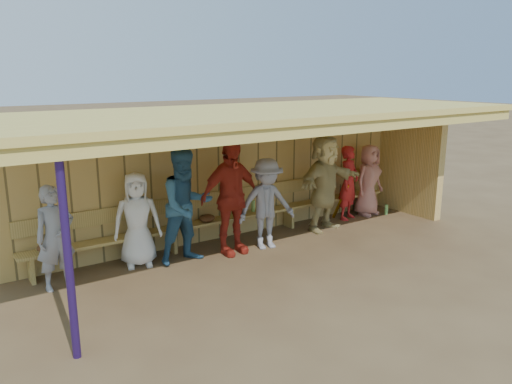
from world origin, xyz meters
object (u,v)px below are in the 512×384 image
player_d (231,198)px  player_e (266,204)px  player_f (325,183)px  player_b (137,220)px  player_a (55,238)px  player_c (186,206)px  player_h (369,180)px  player_g (349,183)px  bench (233,211)px

player_d → player_e: size_ratio=1.22×
player_d → player_f: bearing=-0.2°
player_b → player_d: (1.54, -0.37, 0.22)m
player_a → player_e: 3.52m
player_f → player_b: bearing=163.0°
player_c → player_d: 0.81m
player_d → player_h: (3.76, 0.37, -0.21)m
player_d → player_g: player_d is taller
player_b → player_c: bearing=-5.7°
bench → player_f: bearing=-18.0°
player_h → player_d: bearing=178.1°
player_g → player_b: bearing=158.6°
player_b → bench: player_b is taller
bench → player_d: bearing=-124.4°
player_b → player_e: player_e is taller
player_d → player_a: bearing=173.8°
player_c → player_e: 1.49m
player_a → player_f: (5.08, -0.08, 0.19)m
player_b → player_g: player_g is taller
player_d → player_h: size_ratio=1.28×
player_b → player_h: player_h is taller
bench → player_a: bearing=-171.4°
player_d → player_h: player_d is taller
player_a → player_f: player_f is taller
bench → player_g: bearing=-6.4°
player_a → player_g: size_ratio=0.98×
player_e → player_b: bearing=179.4°
player_d → bench: size_ratio=0.26×
player_b → player_e: size_ratio=0.95×
player_f → player_h: (1.53, 0.27, -0.18)m
player_h → bench: bearing=167.3°
player_f → player_a: bearing=166.2°
player_b → player_h: 5.30m
player_b → player_d: size_ratio=0.78×
player_e → bench: size_ratio=0.21×
player_b → player_c: size_ratio=0.81×
player_a → player_b: 1.32m
player_f → player_h: player_f is taller
player_c → player_e: player_c is taller
player_g → player_f: bearing=174.8°
player_e → bench: 0.87m
player_c → player_g: bearing=2.4°
player_f → player_c: bearing=167.6°
player_h → bench: (-3.30, 0.31, -0.25)m
player_e → player_h: (3.10, 0.50, -0.03)m
player_d → player_g: bearing=3.9°
player_c → bench: size_ratio=0.25×
player_d → player_e: 0.70m
player_b → player_f: 3.79m
player_f → player_g: 0.98m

